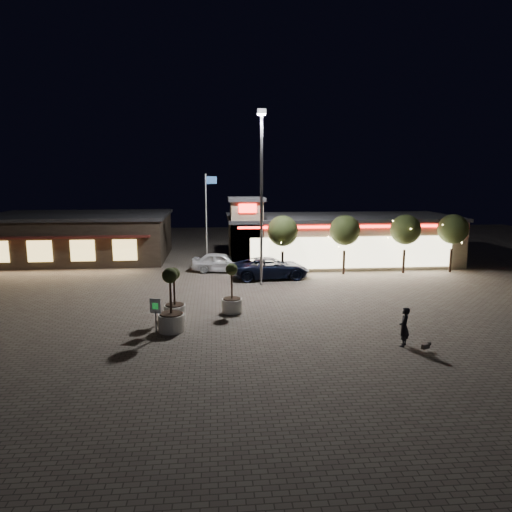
{
  "coord_description": "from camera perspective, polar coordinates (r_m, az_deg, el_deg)",
  "views": [
    {
      "loc": [
        -1.34,
        -24.26,
        7.97
      ],
      "look_at": [
        1.43,
        6.0,
        2.51
      ],
      "focal_mm": 32.0,
      "sensor_mm": 36.0,
      "label": 1
    }
  ],
  "objects": [
    {
      "name": "valet_sign",
      "position": [
        23.78,
        -12.47,
        -6.47
      ],
      "size": [
        0.58,
        0.24,
        1.79
      ],
      "color": "gray",
      "rests_on": "ground"
    },
    {
      "name": "retail_building",
      "position": [
        41.92,
        9.83,
        2.14
      ],
      "size": [
        20.4,
        8.4,
        6.1
      ],
      "color": "tan",
      "rests_on": "ground"
    },
    {
      "name": "string_tree_d",
      "position": [
        40.46,
        23.4,
        3.09
      ],
      "size": [
        2.42,
        2.42,
        4.79
      ],
      "color": "#332319",
      "rests_on": "ground"
    },
    {
      "name": "white_sedan",
      "position": [
        37.77,
        -4.4,
        -0.77
      ],
      "size": [
        5.0,
        2.68,
        1.62
      ],
      "primitive_type": "imported",
      "rotation": [
        0.0,
        0.0,
        1.4
      ],
      "color": "white",
      "rests_on": "ground"
    },
    {
      "name": "dog",
      "position": [
        22.56,
        20.58,
        -10.41
      ],
      "size": [
        0.52,
        0.34,
        0.28
      ],
      "color": "#59514C",
      "rests_on": "ground"
    },
    {
      "name": "string_tree_b",
      "position": [
        37.01,
        11.05,
        3.16
      ],
      "size": [
        2.42,
        2.42,
        4.79
      ],
      "color": "#332319",
      "rests_on": "ground"
    },
    {
      "name": "string_tree_c",
      "position": [
        38.71,
        18.19,
        3.14
      ],
      "size": [
        2.42,
        2.42,
        4.79
      ],
      "color": "#332319",
      "rests_on": "ground"
    },
    {
      "name": "planter_right",
      "position": [
        26.71,
        -3.04,
        -5.17
      ],
      "size": [
        1.19,
        1.19,
        2.92
      ],
      "color": "silver",
      "rests_on": "ground"
    },
    {
      "name": "pedestrian",
      "position": [
        22.63,
        18.03,
        -8.43
      ],
      "size": [
        0.76,
        0.82,
        1.88
      ],
      "primitive_type": "imported",
      "rotation": [
        0.0,
        0.0,
        -2.17
      ],
      "color": "black",
      "rests_on": "ground"
    },
    {
      "name": "ground",
      "position": [
        25.57,
        -1.98,
        -7.97
      ],
      "size": [
        90.0,
        90.0,
        0.0
      ],
      "primitive_type": "plane",
      "color": "#665E53",
      "rests_on": "ground"
    },
    {
      "name": "flagpole",
      "position": [
        37.41,
        -6.1,
        5.18
      ],
      "size": [
        0.95,
        0.1,
        8.0
      ],
      "color": "white",
      "rests_on": "ground"
    },
    {
      "name": "planter_mid",
      "position": [
        23.9,
        -10.57,
        -6.87
      ],
      "size": [
        1.35,
        1.35,
        3.33
      ],
      "color": "silver",
      "rests_on": "ground"
    },
    {
      "name": "planter_left",
      "position": [
        25.86,
        -10.14,
        -5.83
      ],
      "size": [
        1.19,
        1.19,
        2.93
      ],
      "color": "silver",
      "rests_on": "ground"
    },
    {
      "name": "string_tree_a",
      "position": [
        35.94,
        3.36,
        3.12
      ],
      "size": [
        2.42,
        2.42,
        4.79
      ],
      "color": "#332319",
      "rests_on": "ground"
    },
    {
      "name": "floodlight_pole",
      "position": [
        32.45,
        0.69,
        8.51
      ],
      "size": [
        0.6,
        0.4,
        12.38
      ],
      "color": "gray",
      "rests_on": "ground"
    },
    {
      "name": "restaurant_building",
      "position": [
        46.38,
        -21.04,
        2.31
      ],
      "size": [
        16.4,
        11.0,
        4.3
      ],
      "color": "#382D23",
      "rests_on": "ground"
    },
    {
      "name": "pickup_truck",
      "position": [
        35.34,
        1.9,
        -1.49
      ],
      "size": [
        6.08,
        3.15,
        1.64
      ],
      "primitive_type": "imported",
      "rotation": [
        0.0,
        0.0,
        1.65
      ],
      "color": "black",
      "rests_on": "ground"
    }
  ]
}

